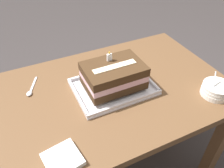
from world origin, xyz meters
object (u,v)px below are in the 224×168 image
Objects in this scene: bowl_stack at (216,90)px; foil_tray at (113,87)px; serving_spoon_near_tray at (30,91)px; birthday_cake at (113,75)px; napkin_pile at (63,159)px.

foil_tray is at bearing 149.38° from bowl_stack.
serving_spoon_near_tray is (-0.77, 0.38, -0.02)m from bowl_stack.
birthday_cake is 0.40m from serving_spoon_near_tray.
serving_spoon_near_tray is (-0.36, 0.14, -0.07)m from birthday_cake.
foil_tray is 0.39m from serving_spoon_near_tray.
birthday_cake is 1.95× the size of napkin_pile.
foil_tray is 0.47m from bowl_stack.
bowl_stack is at bearing -26.59° from serving_spoon_near_tray.
foil_tray is 2.61× the size of serving_spoon_near_tray.
foil_tray is at bearing -21.70° from serving_spoon_near_tray.
serving_spoon_near_tray is (-0.36, 0.14, -0.00)m from foil_tray.
napkin_pile is (-0.32, -0.27, -0.07)m from birthday_cake.
birthday_cake reaches higher than bowl_stack.
birthday_cake is at bearing 39.91° from napkin_pile.
foil_tray is 1.37× the size of birthday_cake.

